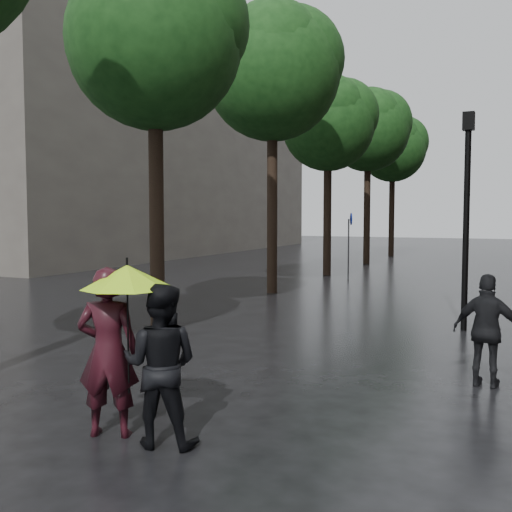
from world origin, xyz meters
The scene contains 9 objects.
ground centered at (0.00, 0.00, 0.00)m, with size 120.00×120.00×0.00m, color black.
bg_building centered at (-22.00, 28.00, 7.00)m, with size 16.00×30.00×14.00m, color #47423D.
street_trees centered at (-3.99, 15.91, 6.34)m, with size 4.33×34.03×8.91m.
person_burgundy centered at (-0.82, 1.18, 0.94)m, with size 0.69×0.45×1.88m, color black.
person_black centered at (-0.15, 1.20, 0.86)m, with size 0.84×0.65×1.73m, color black.
lime_umbrella centered at (-0.57, 1.20, 1.78)m, with size 1.00×1.00×1.49m.
pedestrian_walking centered at (2.86, 4.94, 0.80)m, with size 0.94×0.39×1.61m, color black.
lamp_post centered at (2.15, 9.17, 2.77)m, with size 0.23×0.23×4.56m.
cycle_sign centered at (-2.82, 17.93, 1.65)m, with size 0.13×0.45×2.50m.
Camera 1 is at (3.36, -4.04, 2.45)m, focal length 42.00 mm.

